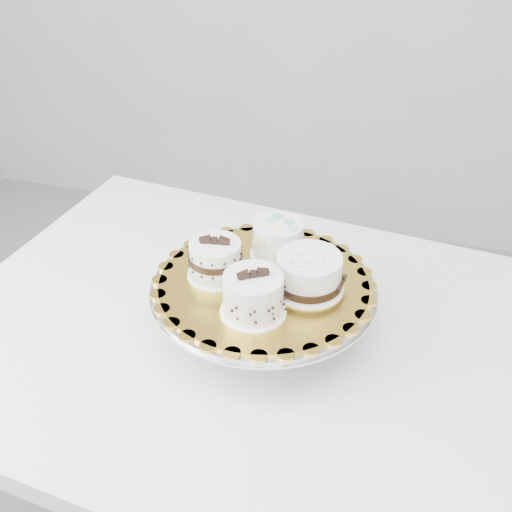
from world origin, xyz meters
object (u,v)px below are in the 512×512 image
(table, at_px, (287,366))
(cake_board, at_px, (264,283))
(cake_ribbon, at_px, (309,274))
(cake_swirl, at_px, (253,296))
(cake_dots, at_px, (278,239))
(cake_stand, at_px, (264,300))
(cake_banded, at_px, (216,260))

(table, height_order, cake_board, cake_board)
(cake_ribbon, bearing_deg, cake_swirl, -123.23)
(table, bearing_deg, cake_dots, 121.20)
(cake_stand, height_order, cake_dots, cake_dots)
(cake_stand, distance_m, cake_banded, 0.11)
(cake_swirl, bearing_deg, cake_ribbon, 18.58)
(table, relative_size, cake_board, 3.77)
(cake_stand, bearing_deg, cake_board, 63.43)
(table, relative_size, cake_dots, 12.17)
(cake_swirl, distance_m, cake_dots, 0.17)
(cake_board, relative_size, cake_ribbon, 2.82)
(cake_stand, xyz_separation_m, cake_board, (0.00, 0.00, 0.04))
(cake_banded, xyz_separation_m, cake_ribbon, (0.17, 0.01, -0.00))
(cake_banded, xyz_separation_m, cake_dots, (0.09, 0.09, 0.00))
(cake_board, relative_size, cake_banded, 3.59)
(cake_stand, distance_m, cake_ribbon, 0.11)
(cake_dots, bearing_deg, cake_board, -108.26)
(cake_banded, distance_m, cake_dots, 0.13)
(cake_board, bearing_deg, cake_banded, -179.46)
(table, height_order, cake_banded, cake_banded)
(cake_board, bearing_deg, table, -10.17)
(table, distance_m, cake_dots, 0.24)
(cake_stand, relative_size, cake_dots, 3.50)
(cake_swirl, xyz_separation_m, cake_banded, (-0.09, 0.08, -0.00))
(table, height_order, cake_ribbon, cake_ribbon)
(cake_dots, bearing_deg, cake_stand, -108.26)
(table, height_order, cake_dots, cake_dots)
(cake_board, distance_m, cake_banded, 0.09)
(cake_banded, bearing_deg, cake_board, -7.75)
(cake_dots, bearing_deg, cake_banded, -151.01)
(cake_dots, height_order, cake_ribbon, cake_dots)
(cake_swirl, xyz_separation_m, cake_dots, (-0.00, 0.17, 0.00))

